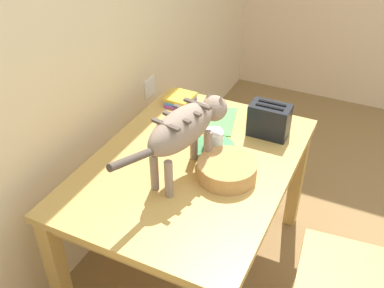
% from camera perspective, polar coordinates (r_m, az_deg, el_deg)
% --- Properties ---
extents(wall_rear, '(5.25, 0.11, 2.50)m').
position_cam_1_polar(wall_rear, '(2.14, -16.22, 13.32)').
color(wall_rear, beige).
rests_on(wall_rear, ground_plane).
extents(dining_table, '(1.25, 0.90, 0.72)m').
position_cam_1_polar(dining_table, '(2.14, 0.00, -4.13)').
color(dining_table, tan).
rests_on(dining_table, ground_plane).
extents(cat, '(0.71, 0.22, 0.34)m').
position_cam_1_polar(cat, '(1.88, -0.79, 2.09)').
color(cat, gray).
rests_on(cat, dining_table).
extents(saucer_bowl, '(0.21, 0.21, 0.03)m').
position_cam_1_polar(saucer_bowl, '(2.15, 2.71, -0.56)').
color(saucer_bowl, '#448E55').
rests_on(saucer_bowl, dining_table).
extents(coffee_mug, '(0.14, 0.10, 0.08)m').
position_cam_1_polar(coffee_mug, '(2.12, 2.78, 0.72)').
color(coffee_mug, white).
rests_on(coffee_mug, saucer_bowl).
extents(magazine, '(0.33, 0.27, 0.01)m').
position_cam_1_polar(magazine, '(2.40, 3.01, 3.11)').
color(magazine, '#4F9D4C').
rests_on(magazine, dining_table).
extents(book_stack, '(0.18, 0.16, 0.05)m').
position_cam_1_polar(book_stack, '(2.54, -1.46, 5.69)').
color(book_stack, purple).
rests_on(book_stack, dining_table).
extents(wicker_basket, '(0.27, 0.27, 0.08)m').
position_cam_1_polar(wicker_basket, '(1.98, 4.50, -3.27)').
color(wicker_basket, tan).
rests_on(wicker_basket, dining_table).
extents(toaster, '(0.12, 0.20, 0.18)m').
position_cam_1_polar(toaster, '(2.27, 9.87, 3.03)').
color(toaster, black).
rests_on(toaster, dining_table).
extents(wooden_chair_far, '(0.46, 0.46, 0.95)m').
position_cam_1_polar(wooden_chair_far, '(2.06, 20.70, -15.74)').
color(wooden_chair_far, tan).
rests_on(wooden_chair_far, ground_plane).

